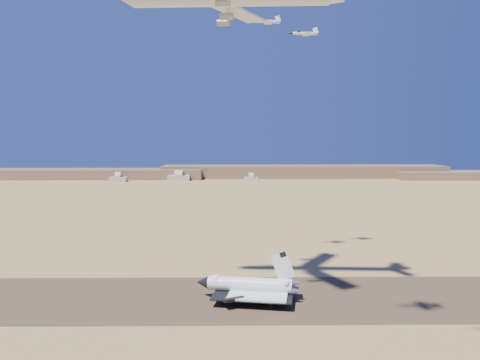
{
  "coord_description": "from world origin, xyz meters",
  "views": [
    {
      "loc": [
        17.19,
        -162.16,
        56.02
      ],
      "look_at": [
        19.18,
        8.0,
        41.51
      ],
      "focal_mm": 35.0,
      "sensor_mm": 36.0,
      "label": 1
    }
  ],
  "objects_px": {
    "chase_jet_f": "(304,33)",
    "shuttle": "(249,286)",
    "crew_a": "(269,304)",
    "crew_b": "(271,305)",
    "crew_c": "(280,304)",
    "chase_jet_e": "(266,22)"
  },
  "relations": [
    {
      "from": "crew_a",
      "to": "crew_c",
      "type": "bearing_deg",
      "value": -104.57
    },
    {
      "from": "crew_a",
      "to": "crew_c",
      "type": "relative_size",
      "value": 0.96
    },
    {
      "from": "crew_b",
      "to": "crew_c",
      "type": "bearing_deg",
      "value": -90.42
    },
    {
      "from": "crew_a",
      "to": "chase_jet_f",
      "type": "distance_m",
      "value": 124.21
    },
    {
      "from": "chase_jet_f",
      "to": "shuttle",
      "type": "bearing_deg",
      "value": -116.42
    },
    {
      "from": "shuttle",
      "to": "crew_c",
      "type": "height_order",
      "value": "shuttle"
    },
    {
      "from": "shuttle",
      "to": "crew_a",
      "type": "xyz_separation_m",
      "value": [
        6.45,
        -6.79,
        -3.9
      ]
    },
    {
      "from": "shuttle",
      "to": "crew_c",
      "type": "relative_size",
      "value": 21.29
    },
    {
      "from": "crew_a",
      "to": "chase_jet_f",
      "type": "xyz_separation_m",
      "value": [
        20.56,
        64.83,
        103.94
      ]
    },
    {
      "from": "crew_c",
      "to": "chase_jet_f",
      "type": "distance_m",
      "value": 123.94
    },
    {
      "from": "crew_b",
      "to": "crew_c",
      "type": "distance_m",
      "value": 2.84
    },
    {
      "from": "chase_jet_e",
      "to": "chase_jet_f",
      "type": "height_order",
      "value": "chase_jet_e"
    },
    {
      "from": "crew_b",
      "to": "chase_jet_e",
      "type": "relative_size",
      "value": 0.12
    },
    {
      "from": "chase_jet_f",
      "to": "crew_b",
      "type": "bearing_deg",
      "value": -108.2
    },
    {
      "from": "shuttle",
      "to": "crew_b",
      "type": "xyz_separation_m",
      "value": [
        7.29,
        -7.53,
        -3.88
      ]
    },
    {
      "from": "crew_c",
      "to": "chase_jet_e",
      "type": "distance_m",
      "value": 120.13
    },
    {
      "from": "crew_c",
      "to": "chase_jet_e",
      "type": "bearing_deg",
      "value": -51.0
    },
    {
      "from": "crew_c",
      "to": "crew_b",
      "type": "bearing_deg",
      "value": 40.66
    },
    {
      "from": "crew_a",
      "to": "crew_b",
      "type": "bearing_deg",
      "value": -136.57
    },
    {
      "from": "shuttle",
      "to": "crew_b",
      "type": "relative_size",
      "value": 21.52
    },
    {
      "from": "chase_jet_f",
      "to": "chase_jet_e",
      "type": "bearing_deg",
      "value": -152.34
    },
    {
      "from": "shuttle",
      "to": "crew_b",
      "type": "distance_m",
      "value": 11.18
    }
  ]
}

